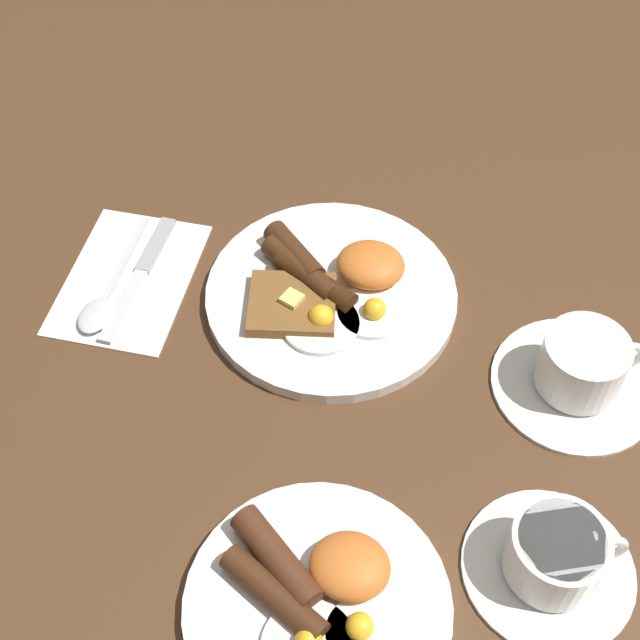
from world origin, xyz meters
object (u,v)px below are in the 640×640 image
at_px(breakfast_plate_near, 330,291).
at_px(breakfast_plate_far, 317,600).
at_px(teacup_far, 555,557).
at_px(knife, 142,270).
at_px(spoon, 102,303).
at_px(teacup_near, 581,370).

bearing_deg(breakfast_plate_near, breakfast_plate_far, 101.25).
xyz_separation_m(breakfast_plate_near, teacup_far, (-0.26, 0.26, 0.01)).
xyz_separation_m(teacup_far, knife, (0.47, -0.24, -0.02)).
bearing_deg(breakfast_plate_far, breakfast_plate_near, -78.75).
relative_size(breakfast_plate_near, spoon, 1.55).
xyz_separation_m(breakfast_plate_far, teacup_far, (-0.19, -0.08, 0.01)).
relative_size(breakfast_plate_near, teacup_near, 1.62).
relative_size(teacup_near, teacup_far, 1.10).
xyz_separation_m(breakfast_plate_near, knife, (0.21, 0.01, -0.01)).
relative_size(teacup_near, spoon, 0.95).
bearing_deg(teacup_far, breakfast_plate_far, 22.59).
height_order(breakfast_plate_near, knife, breakfast_plate_near).
bearing_deg(teacup_near, knife, -4.77).
bearing_deg(breakfast_plate_near, spoon, 16.39).
xyz_separation_m(teacup_near, spoon, (0.50, 0.02, -0.02)).
bearing_deg(breakfast_plate_near, teacup_near, 168.71).
bearing_deg(spoon, teacup_near, 92.23).
height_order(breakfast_plate_near, teacup_near, teacup_near).
distance_m(breakfast_plate_near, breakfast_plate_far, 0.34).
height_order(breakfast_plate_far, spoon, breakfast_plate_far).
bearing_deg(breakfast_plate_far, teacup_far, -157.41).
xyz_separation_m(breakfast_plate_far, spoon, (0.30, -0.27, -0.01)).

